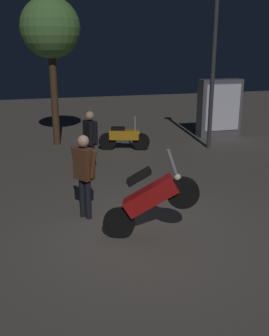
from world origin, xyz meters
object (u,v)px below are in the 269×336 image
object	(u,v)px
motorcycle_orange_parked_left	(124,137)
streetlamp_near	(214,48)
person_rider_beside	(90,137)
person_bystander_far	(84,170)
kiosk_billboard	(219,108)
motorcycle_red_foreground	(150,199)

from	to	relation	value
motorcycle_orange_parked_left	streetlamp_near	xyz separation A→B (m)	(2.78, -0.51, 2.74)
motorcycle_orange_parked_left	person_rider_beside	size ratio (longest dim) A/B	0.96
person_rider_beside	person_bystander_far	xyz separation A→B (m)	(-0.59, -2.70, -0.01)
motorcycle_orange_parked_left	streetlamp_near	size ratio (longest dim) A/B	0.32
motorcycle_orange_parked_left	kiosk_billboard	bearing A→B (deg)	33.38
streetlamp_near	kiosk_billboard	world-z (taller)	streetlamp_near
person_bystander_far	person_rider_beside	bearing A→B (deg)	41.86
motorcycle_orange_parked_left	streetlamp_near	distance (m)	3.94
person_bystander_far	streetlamp_near	size ratio (longest dim) A/B	0.33
person_rider_beside	kiosk_billboard	world-z (taller)	kiosk_billboard
motorcycle_red_foreground	person_bystander_far	bearing A→B (deg)	146.95
person_bystander_far	streetlamp_near	world-z (taller)	streetlamp_near
kiosk_billboard	person_bystander_far	bearing A→B (deg)	45.27
motorcycle_orange_parked_left	streetlamp_near	world-z (taller)	streetlamp_near
person_rider_beside	kiosk_billboard	distance (m)	6.33
motorcycle_red_foreground	streetlamp_near	distance (m)	7.22
motorcycle_red_foreground	kiosk_billboard	xyz separation A→B (m)	(5.06, 7.17, 0.31)
motorcycle_orange_parked_left	kiosk_billboard	world-z (taller)	kiosk_billboard
motorcycle_red_foreground	kiosk_billboard	world-z (taller)	kiosk_billboard
motorcycle_orange_parked_left	person_bystander_far	size ratio (longest dim) A/B	0.97
person_bystander_far	motorcycle_red_foreground	bearing A→B (deg)	-87.26
motorcycle_red_foreground	motorcycle_orange_parked_left	bearing A→B (deg)	98.09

